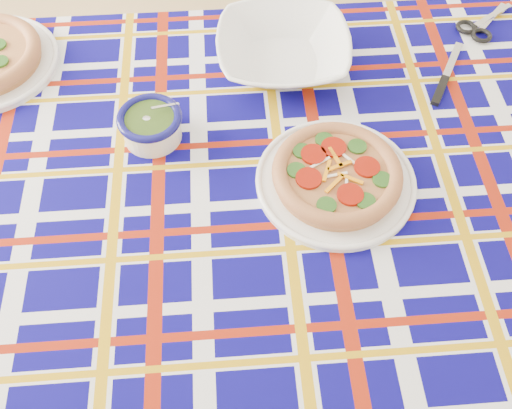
% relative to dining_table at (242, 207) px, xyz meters
% --- Properties ---
extents(floor, '(4.00, 4.00, 0.00)m').
position_rel_dining_table_xyz_m(floor, '(-0.36, 0.36, -0.70)').
color(floor, '#A48354').
rests_on(floor, ground).
extents(dining_table, '(1.85, 1.38, 0.78)m').
position_rel_dining_table_xyz_m(dining_table, '(0.00, 0.00, 0.00)').
color(dining_table, brown).
rests_on(dining_table, floor).
extents(tablecloth, '(1.89, 1.42, 0.11)m').
position_rel_dining_table_xyz_m(tablecloth, '(-0.00, 0.00, 0.03)').
color(tablecloth, '#090563').
rests_on(tablecloth, dining_table).
extents(main_focaccia_plate, '(0.37, 0.37, 0.06)m').
position_rel_dining_table_xyz_m(main_focaccia_plate, '(0.18, 0.03, 0.11)').
color(main_focaccia_plate, '#B26F3F').
rests_on(main_focaccia_plate, tablecloth).
extents(pesto_bowl, '(0.14, 0.14, 0.08)m').
position_rel_dining_table_xyz_m(pesto_bowl, '(-0.20, 0.09, 0.12)').
color(pesto_bowl, '#22390F').
rests_on(pesto_bowl, tablecloth).
extents(serving_bowl, '(0.34, 0.34, 0.07)m').
position_rel_dining_table_xyz_m(serving_bowl, '(0.04, 0.34, 0.12)').
color(serving_bowl, white).
rests_on(serving_bowl, tablecloth).
extents(table_knife, '(0.09, 0.23, 0.01)m').
position_rel_dining_table_xyz_m(table_knife, '(0.41, 0.40, 0.09)').
color(table_knife, silver).
rests_on(table_knife, tablecloth).
extents(kitchen_scissors, '(0.20, 0.22, 0.02)m').
position_rel_dining_table_xyz_m(kitchen_scissors, '(0.51, 0.57, 0.09)').
color(kitchen_scissors, silver).
rests_on(kitchen_scissors, tablecloth).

